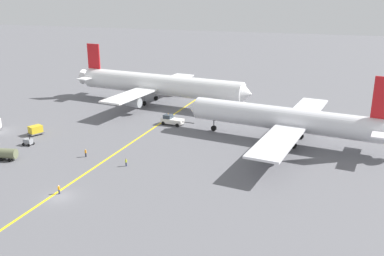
% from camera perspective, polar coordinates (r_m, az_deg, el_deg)
% --- Properties ---
extents(ground_plane, '(600.00, 600.00, 0.00)m').
position_cam_1_polar(ground_plane, '(72.67, -17.31, -8.85)').
color(ground_plane, slate).
extents(taxiway_stripe, '(2.97, 119.98, 0.01)m').
position_cam_1_polar(taxiway_stripe, '(80.70, -13.90, -5.79)').
color(taxiway_stripe, yellow).
rests_on(taxiway_stripe, ground).
extents(airliner_at_gate_left, '(56.29, 43.45, 16.47)m').
position_cam_1_polar(airliner_at_gate_left, '(124.54, -4.46, 5.81)').
color(airliner_at_gate_left, white).
rests_on(airliner_at_gate_left, ground).
extents(airliner_being_pushed, '(47.65, 47.81, 16.17)m').
position_cam_1_polar(airliner_being_pushed, '(94.56, 12.67, 1.11)').
color(airliner_being_pushed, silver).
rests_on(airliner_being_pushed, ground).
extents(pushback_tug, '(8.78, 3.34, 2.76)m').
position_cam_1_polar(pushback_tug, '(105.74, -2.73, 1.07)').
color(pushback_tug, white).
rests_on(pushback_tug, ground).
extents(gse_gpu_cart_small, '(2.17, 1.70, 1.90)m').
position_cam_1_polar(gse_gpu_cart_small, '(98.20, -21.19, -1.72)').
color(gse_gpu_cart_small, gray).
rests_on(gse_gpu_cart_small, ground).
extents(gse_container_dolly_flat, '(3.29, 3.81, 2.15)m').
position_cam_1_polar(gse_container_dolly_flat, '(104.57, -20.30, -0.24)').
color(gse_container_dolly_flat, slate).
rests_on(gse_container_dolly_flat, ground).
extents(gse_fuel_bowser_stubby, '(5.19, 2.89, 2.40)m').
position_cam_1_polar(gse_fuel_bowser_stubby, '(91.26, -23.98, -3.17)').
color(gse_fuel_bowser_stubby, '#666B4C').
rests_on(gse_fuel_bowser_stubby, ground).
extents(ground_crew_ramp_agent_by_cones, '(0.36, 0.36, 1.54)m').
position_cam_1_polar(ground_crew_ramp_agent_by_cones, '(81.69, -8.86, -4.57)').
color(ground_crew_ramp_agent_by_cones, '#2D3351').
rests_on(ground_crew_ramp_agent_by_cones, ground).
extents(ground_crew_wing_walker_right, '(0.36, 0.49, 1.54)m').
position_cam_1_polar(ground_crew_wing_walker_right, '(73.44, -17.46, -7.88)').
color(ground_crew_wing_walker_right, '#2D3351').
rests_on(ground_crew_wing_walker_right, ground).
extents(ground_crew_marshaller_foreground, '(0.42, 0.41, 1.65)m').
position_cam_1_polar(ground_crew_marshaller_foreground, '(87.77, -14.12, -3.26)').
color(ground_crew_marshaller_foreground, black).
rests_on(ground_crew_marshaller_foreground, ground).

